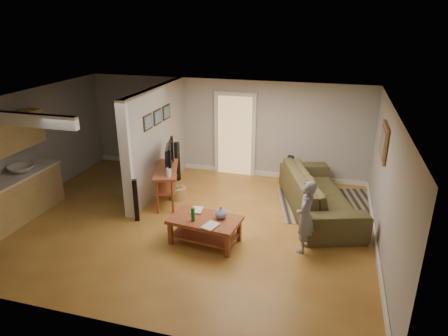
{
  "coord_description": "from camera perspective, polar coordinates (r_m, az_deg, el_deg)",
  "views": [
    {
      "loc": [
        2.74,
        -6.83,
        4.01
      ],
      "look_at": [
        0.69,
        0.47,
        1.1
      ],
      "focal_mm": 32.0,
      "sensor_mm": 36.0,
      "label": 1
    }
  ],
  "objects": [
    {
      "name": "child",
      "position": [
        7.58,
        11.17,
        -11.38
      ],
      "size": [
        0.41,
        0.55,
        1.36
      ],
      "primitive_type": "imported",
      "rotation": [
        0.0,
        0.0,
        -1.76
      ],
      "color": "gray",
      "rests_on": "ground"
    },
    {
      "name": "area_rug",
      "position": [
        9.38,
        15.68,
        -5.11
      ],
      "size": [
        2.87,
        2.37,
        0.01
      ],
      "primitive_type": "cube",
      "rotation": [
        0.0,
        0.0,
        0.24
      ],
      "color": "black",
      "rests_on": "ground"
    },
    {
      "name": "speaker_left",
      "position": [
        8.4,
        -12.47,
        -4.54
      ],
      "size": [
        0.12,
        0.12,
        0.92
      ],
      "primitive_type": "cube",
      "rotation": [
        0.0,
        0.0,
        0.36
      ],
      "color": "black",
      "rests_on": "ground"
    },
    {
      "name": "room_shell",
      "position": [
        8.59,
        -11.45,
        3.27
      ],
      "size": [
        7.54,
        6.02,
        2.52
      ],
      "color": "#B3B1AB",
      "rests_on": "ground"
    },
    {
      "name": "tv_console",
      "position": [
        8.99,
        -8.22,
        -0.53
      ],
      "size": [
        0.89,
        1.39,
        1.12
      ],
      "rotation": [
        0.0,
        0.0,
        0.34
      ],
      "color": "maroon",
      "rests_on": "ground"
    },
    {
      "name": "sofa",
      "position": [
        9.02,
        13.2,
        -6.01
      ],
      "size": [
        2.05,
        3.18,
        0.87
      ],
      "primitive_type": "imported",
      "rotation": [
        0.0,
        0.0,
        1.9
      ],
      "color": "#484324",
      "rests_on": "ground"
    },
    {
      "name": "toy_basket",
      "position": [
        9.38,
        -6.67,
        -3.44
      ],
      "size": [
        0.41,
        0.41,
        0.37
      ],
      "color": "olive",
      "rests_on": "ground"
    },
    {
      "name": "coffee_table",
      "position": [
        7.48,
        -2.58,
        -7.94
      ],
      "size": [
        1.37,
        0.89,
        0.76
      ],
      "rotation": [
        0.0,
        0.0,
        -0.12
      ],
      "color": "maroon",
      "rests_on": "ground"
    },
    {
      "name": "toddler",
      "position": [
        10.03,
        9.13,
        -2.85
      ],
      "size": [
        0.53,
        0.48,
        0.88
      ],
      "primitive_type": "imported",
      "rotation": [
        0.0,
        0.0,
        2.69
      ],
      "color": "#222D47",
      "rests_on": "ground"
    },
    {
      "name": "ground",
      "position": [
        8.38,
        -5.47,
        -7.69
      ],
      "size": [
        7.5,
        7.5,
        0.0
      ],
      "primitive_type": "plane",
      "color": "brown",
      "rests_on": "ground"
    },
    {
      "name": "speaker_right",
      "position": [
        10.27,
        -6.69,
        0.94
      ],
      "size": [
        0.13,
        0.13,
        1.03
      ],
      "primitive_type": "cube",
      "rotation": [
        0.0,
        0.0,
        -0.33
      ],
      "color": "black",
      "rests_on": "ground"
    }
  ]
}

